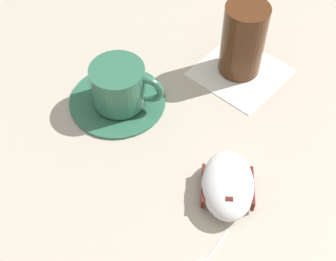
# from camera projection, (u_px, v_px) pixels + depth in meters

# --- Properties ---
(ground_plane) EXTENTS (3.00, 3.00, 0.00)m
(ground_plane) POSITION_uv_depth(u_px,v_px,m) (205.00, 101.00, 0.69)
(ground_plane) COLOR #B2A899
(saucer) EXTENTS (0.14, 0.14, 0.01)m
(saucer) POSITION_uv_depth(u_px,v_px,m) (118.00, 100.00, 0.69)
(saucer) COLOR #2D664C
(saucer) RESTS_ON ground
(coffee_cup) EXTENTS (0.08, 0.10, 0.06)m
(coffee_cup) POSITION_uv_depth(u_px,v_px,m) (120.00, 85.00, 0.66)
(coffee_cup) COLOR #2D664C
(coffee_cup) RESTS_ON saucer
(computer_mouse) EXTENTS (0.12, 0.11, 0.04)m
(computer_mouse) POSITION_uv_depth(u_px,v_px,m) (228.00, 185.00, 0.58)
(computer_mouse) COLOR silver
(computer_mouse) RESTS_ON ground
(napkin_under_glass) EXTENTS (0.13, 0.13, 0.00)m
(napkin_under_glass) POSITION_uv_depth(u_px,v_px,m) (240.00, 72.00, 0.73)
(napkin_under_glass) COLOR silver
(napkin_under_glass) RESTS_ON ground
(drinking_glass) EXTENTS (0.06, 0.06, 0.11)m
(drinking_glass) POSITION_uv_depth(u_px,v_px,m) (243.00, 40.00, 0.69)
(drinking_glass) COLOR #4C2814
(drinking_glass) RESTS_ON napkin_under_glass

